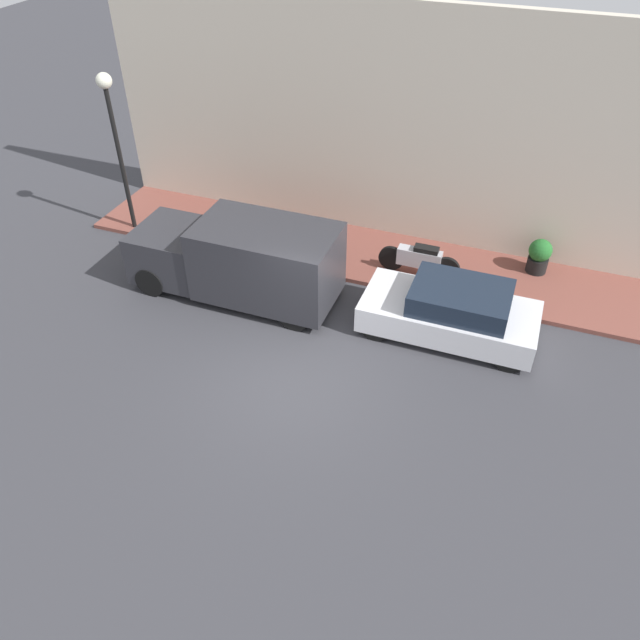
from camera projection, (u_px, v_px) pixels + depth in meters
ground_plane at (296, 377)px, 13.12m from camera, size 60.00×60.00×0.00m
sidewalk at (366, 255)px, 16.72m from camera, size 2.59×15.58×0.11m
building_facade at (388, 128)px, 15.92m from camera, size 0.30×15.58×6.06m
parked_car at (452, 312)px, 13.86m from camera, size 1.76×3.87×1.30m
delivery_van at (238, 258)px, 14.88m from camera, size 1.92×5.05×1.96m
motorcycle_black at (225, 224)px, 17.03m from camera, size 0.30×1.90×0.82m
scooter_silver at (420, 259)px, 15.63m from camera, size 0.30×2.08×0.84m
streetlamp at (112, 120)px, 15.87m from camera, size 0.40×0.40×4.28m
potted_plant at (539, 255)px, 15.74m from camera, size 0.58×0.58×0.91m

